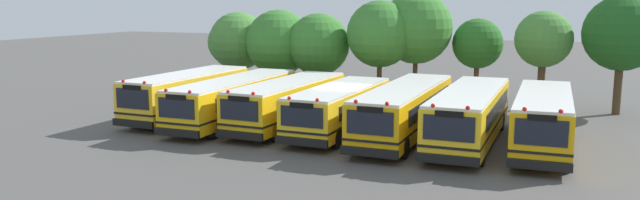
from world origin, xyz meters
The scene contains 16 objects.
ground_plane centered at (0.00, 0.00, 0.00)m, with size 160.00×160.00×0.00m, color #514F4C.
school_bus_0 centered at (-9.66, 0.17, 1.44)m, with size 2.75×9.57×2.74m.
school_bus_1 centered at (-6.43, -0.02, 1.37)m, with size 2.59×11.13×2.59m.
school_bus_2 centered at (-3.25, 0.20, 1.37)m, with size 2.80×10.22×2.60m.
school_bus_3 centered at (-0.10, -0.28, 1.33)m, with size 2.64×9.47×2.51m.
school_bus_4 centered at (3.22, 0.08, 1.41)m, with size 2.54×11.48×2.67m.
school_bus_5 centered at (6.43, -0.06, 1.42)m, with size 2.59×11.02×2.70m.
school_bus_6 centered at (9.71, -0.02, 1.43)m, with size 2.68×10.16×2.72m.
tree_0 centered at (-12.05, 9.81, 3.77)m, with size 4.41×4.24×5.94m.
tree_1 centered at (-8.40, 9.40, 3.89)m, with size 4.61×4.61×6.13m.
tree_2 centered at (-5.19, 9.50, 3.77)m, with size 4.25×4.25×5.91m.
tree_3 centered at (-0.79, 9.36, 4.63)m, with size 4.38×4.38×6.78m.
tree_4 centered at (1.00, 10.68, 4.92)m, with size 4.78×4.78×7.35m.
tree_5 centered at (5.01, 11.90, 3.94)m, with size 3.29×3.29×5.60m.
tree_6 centered at (9.04, 11.17, 4.32)m, with size 3.51×3.51×6.14m.
tree_7 centered at (13.31, 11.02, 4.88)m, with size 4.45×4.45×7.08m.
Camera 1 is at (10.77, -29.00, 6.73)m, focal length 34.20 mm.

